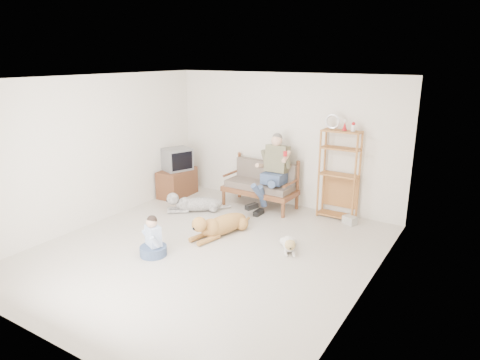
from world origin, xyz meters
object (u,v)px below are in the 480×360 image
Objects in this scene: golden_retriever at (219,225)px; tv_stand at (177,183)px; loveseat at (262,183)px; etagere at (339,174)px.

tv_stand is at bearing 159.85° from golden_retriever.
golden_retriever is at bearing -35.90° from tv_stand.
loveseat is 1.03× the size of golden_retriever.
loveseat is at bearing 8.61° from tv_stand.
etagere is 2.15× the size of tv_stand.
etagere reaches higher than golden_retriever.
tv_stand is at bearing -170.28° from etagere.
loveseat is 1.98m from tv_stand.
golden_retriever is (0.12, -1.72, -0.30)m from loveseat.
tv_stand is (-3.48, -0.60, -0.57)m from etagere.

